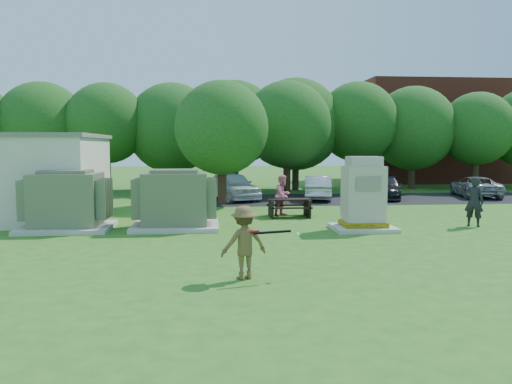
{
  "coord_description": "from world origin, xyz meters",
  "views": [
    {
      "loc": [
        -1.55,
        -13.08,
        2.88
      ],
      "look_at": [
        0.0,
        4.0,
        1.3
      ],
      "focal_mm": 35.0,
      "sensor_mm": 36.0,
      "label": 1
    }
  ],
  "objects": [
    {
      "name": "batter",
      "position": [
        -0.85,
        -2.44,
        0.8
      ],
      "size": [
        1.16,
        0.86,
        1.6
      ],
      "primitive_type": "imported",
      "rotation": [
        0.0,
        0.0,
        3.43
      ],
      "color": "brown",
      "rests_on": "ground"
    },
    {
      "name": "person_at_picnic",
      "position": [
        1.43,
        7.35,
        0.85
      ],
      "size": [
        1.04,
        1.04,
        1.7
      ],
      "primitive_type": "imported",
      "rotation": [
        0.0,
        0.0,
        0.78
      ],
      "color": "pink",
      "rests_on": "ground"
    },
    {
      "name": "car_silver_b",
      "position": [
        13.41,
        13.9,
        0.58
      ],
      "size": [
        2.7,
        4.5,
        1.17
      ],
      "primitive_type": "imported",
      "rotation": [
        0.0,
        0.0,
        2.95
      ],
      "color": "#A6A6AA",
      "rests_on": "ground"
    },
    {
      "name": "parking_strip",
      "position": [
        7.0,
        13.5,
        0.01
      ],
      "size": [
        20.0,
        6.0,
        0.01
      ],
      "primitive_type": "cube",
      "color": "#232326",
      "rests_on": "ground"
    },
    {
      "name": "car_white",
      "position": [
        -0.41,
        13.73,
        0.76
      ],
      "size": [
        3.27,
        4.78,
        1.51
      ],
      "primitive_type": "imported",
      "rotation": [
        0.0,
        0.0,
        0.37
      ],
      "color": "white",
      "rests_on": "ground"
    },
    {
      "name": "car_dark",
      "position": [
        7.99,
        13.44,
        0.61
      ],
      "size": [
        3.07,
        4.52,
        1.22
      ],
      "primitive_type": "imported",
      "rotation": [
        0.0,
        0.0,
        -0.36
      ],
      "color": "black",
      "rests_on": "ground"
    },
    {
      "name": "person_by_generator",
      "position": [
        7.83,
        3.87,
        0.89
      ],
      "size": [
        0.78,
        0.73,
        1.79
      ],
      "primitive_type": "imported",
      "rotation": [
        0.0,
        0.0,
        2.5
      ],
      "color": "black",
      "rests_on": "ground"
    },
    {
      "name": "ground",
      "position": [
        0.0,
        0.0,
        0.0
      ],
      "size": [
        120.0,
        120.0,
        0.0
      ],
      "primitive_type": "plane",
      "color": "#2D6619",
      "rests_on": "ground"
    },
    {
      "name": "generator_cabinet",
      "position": [
        3.65,
        3.5,
        1.11
      ],
      "size": [
        2.08,
        1.7,
        2.53
      ],
      "color": "beige",
      "rests_on": "ground"
    },
    {
      "name": "transformer_right",
      "position": [
        -2.8,
        4.5,
        0.97
      ],
      "size": [
        3.0,
        2.4,
        2.07
      ],
      "color": "beige",
      "rests_on": "ground"
    },
    {
      "name": "brick_building",
      "position": [
        18.0,
        27.0,
        4.0
      ],
      "size": [
        15.0,
        8.0,
        8.0
      ],
      "primitive_type": "cube",
      "color": "maroon",
      "rests_on": "ground"
    },
    {
      "name": "tree_row",
      "position": [
        1.75,
        18.5,
        4.15
      ],
      "size": [
        41.3,
        13.3,
        7.3
      ],
      "color": "#47301E",
      "rests_on": "ground"
    },
    {
      "name": "car_silver_a",
      "position": [
        4.18,
        13.31,
        0.64
      ],
      "size": [
        2.06,
        4.08,
        1.28
      ],
      "primitive_type": "imported",
      "rotation": [
        0.0,
        0.0,
        2.95
      ],
      "color": "#B8B7BC",
      "rests_on": "ground"
    },
    {
      "name": "picnic_table",
      "position": [
        1.63,
        6.94,
        0.46
      ],
      "size": [
        1.73,
        1.3,
        0.74
      ],
      "color": "black",
      "rests_on": "ground"
    },
    {
      "name": "transformer_left",
      "position": [
        -6.5,
        4.5,
        0.97
      ],
      "size": [
        3.0,
        2.4,
        2.07
      ],
      "color": "beige",
      "rests_on": "ground"
    },
    {
      "name": "batting_equipment",
      "position": [
        -0.23,
        -2.59,
        1.03
      ],
      "size": [
        1.12,
        0.36,
        0.17
      ],
      "color": "black",
      "rests_on": "ground"
    }
  ]
}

